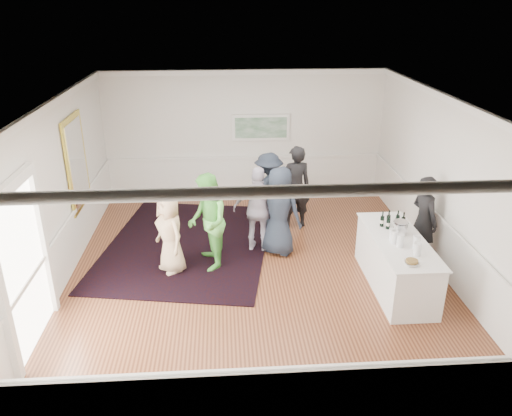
{
  "coord_description": "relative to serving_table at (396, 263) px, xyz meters",
  "views": [
    {
      "loc": [
        -0.57,
        -8.31,
        4.83
      ],
      "look_at": [
        0.02,
        0.2,
        1.19
      ],
      "focal_mm": 35.0,
      "sensor_mm": 36.0,
      "label": 1
    }
  ],
  "objects": [
    {
      "name": "nut_bowl",
      "position": [
        -0.1,
        -0.88,
        0.51
      ],
      "size": [
        0.23,
        0.23,
        0.08
      ],
      "color": "white",
      "rests_on": "serving_table"
    },
    {
      "name": "guest_dark_b",
      "position": [
        -1.43,
        2.67,
        0.46
      ],
      "size": [
        0.74,
        0.54,
        1.88
      ],
      "primitive_type": "imported",
      "rotation": [
        0.0,
        0.0,
        3.28
      ],
      "color": "black",
      "rests_on": "floor"
    },
    {
      "name": "ice_bucket",
      "position": [
        0.08,
        0.19,
        0.58
      ],
      "size": [
        0.26,
        0.26,
        0.25
      ],
      "primitive_type": "cylinder",
      "color": "silver",
      "rests_on": "serving_table"
    },
    {
      "name": "landscape_painting",
      "position": [
        -2.04,
        4.71,
        1.3
      ],
      "size": [
        1.44,
        0.06,
        0.66
      ],
      "color": "white",
      "rests_on": "wall_back"
    },
    {
      "name": "doorway",
      "position": [
        -5.88,
        -1.13,
        0.94
      ],
      "size": [
        0.1,
        1.78,
        2.56
      ],
      "color": "white",
      "rests_on": "wall_left"
    },
    {
      "name": "ceiling",
      "position": [
        -2.44,
        0.77,
        2.72
      ],
      "size": [
        7.0,
        8.0,
        0.02
      ],
      "primitive_type": "cube",
      "color": "white",
      "rests_on": "wall_back"
    },
    {
      "name": "guest_green",
      "position": [
        -3.33,
        0.95,
        0.46
      ],
      "size": [
        0.83,
        1.0,
        1.87
      ],
      "primitive_type": "imported",
      "rotation": [
        0.0,
        0.0,
        -1.42
      ],
      "color": "#60C74F",
      "rests_on": "floor"
    },
    {
      "name": "wall_back",
      "position": [
        -2.44,
        4.77,
        1.12
      ],
      "size": [
        7.0,
        0.02,
        3.2
      ],
      "primitive_type": "cube",
      "color": "white",
      "rests_on": "floor"
    },
    {
      "name": "wine_bottles",
      "position": [
        0.04,
        0.49,
        0.62
      ],
      "size": [
        0.44,
        0.22,
        0.31
      ],
      "color": "black",
      "rests_on": "serving_table"
    },
    {
      "name": "guest_tan",
      "position": [
        -4.02,
        0.85,
        0.31
      ],
      "size": [
        0.83,
        0.91,
        1.56
      ],
      "primitive_type": "imported",
      "rotation": [
        0.0,
        0.0,
        -0.99
      ],
      "color": "tan",
      "rests_on": "floor"
    },
    {
      "name": "guest_lilac",
      "position": [
        -2.32,
        1.58,
        0.41
      ],
      "size": [
        1.11,
        0.65,
        1.78
      ],
      "primitive_type": "imported",
      "rotation": [
        0.0,
        0.0,
        2.92
      ],
      "color": "silver",
      "rests_on": "floor"
    },
    {
      "name": "serving_table",
      "position": [
        0.0,
        0.0,
        0.0
      ],
      "size": [
        0.89,
        2.33,
        0.94
      ],
      "color": "white",
      "rests_on": "floor"
    },
    {
      "name": "juice_pitchers",
      "position": [
        -0.02,
        -0.29,
        0.59
      ],
      "size": [
        0.43,
        0.65,
        0.24
      ],
      "color": "#7AB13F",
      "rests_on": "serving_table"
    },
    {
      "name": "bartender",
      "position": [
        0.76,
        0.81,
        0.42
      ],
      "size": [
        0.61,
        0.75,
        1.79
      ],
      "primitive_type": "imported",
      "rotation": [
        0.0,
        0.0,
        1.88
      ],
      "color": "black",
      "rests_on": "floor"
    },
    {
      "name": "wall_left",
      "position": [
        -5.94,
        0.77,
        1.12
      ],
      "size": [
        0.02,
        8.0,
        3.2
      ],
      "primitive_type": "cube",
      "color": "white",
      "rests_on": "floor"
    },
    {
      "name": "guest_dark_a",
      "position": [
        -2.02,
        2.75,
        0.38
      ],
      "size": [
        1.26,
        1.15,
        1.7
      ],
      "primitive_type": "imported",
      "rotation": [
        0.0,
        0.0,
        3.76
      ],
      "color": "#1F2734",
      "rests_on": "floor"
    },
    {
      "name": "mirror",
      "position": [
        -5.89,
        2.07,
        1.32
      ],
      "size": [
        0.05,
        1.25,
        1.85
      ],
      "color": "gold",
      "rests_on": "wall_left"
    },
    {
      "name": "wainscoting",
      "position": [
        -2.44,
        0.77,
        0.02
      ],
      "size": [
        7.0,
        8.0,
        1.0
      ],
      "primitive_type": null,
      "color": "white",
      "rests_on": "floor"
    },
    {
      "name": "wall_right",
      "position": [
        1.06,
        0.77,
        1.12
      ],
      "size": [
        0.02,
        8.0,
        3.2
      ],
      "primitive_type": "cube",
      "color": "white",
      "rests_on": "floor"
    },
    {
      "name": "floor",
      "position": [
        -2.44,
        0.77,
        -0.48
      ],
      "size": [
        8.0,
        8.0,
        0.0
      ],
      "primitive_type": "plane",
      "color": "brown",
      "rests_on": "ground"
    },
    {
      "name": "area_rug",
      "position": [
        -3.8,
        1.88,
        -0.47
      ],
      "size": [
        3.94,
        4.78,
        0.02
      ],
      "primitive_type": "cube",
      "rotation": [
        0.0,
        0.0,
        -0.17
      ],
      "color": "black",
      "rests_on": "floor"
    },
    {
      "name": "guest_navy",
      "position": [
        -1.92,
        1.43,
        0.43
      ],
      "size": [
        1.06,
        0.96,
        1.81
      ],
      "primitive_type": "imported",
      "rotation": [
        0.0,
        0.0,
        2.59
      ],
      "color": "#1F2734",
      "rests_on": "floor"
    },
    {
      "name": "wall_front",
      "position": [
        -2.44,
        -3.23,
        1.12
      ],
      "size": [
        7.0,
        0.02,
        3.2
      ],
      "primitive_type": "cube",
      "color": "white",
      "rests_on": "floor"
    }
  ]
}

